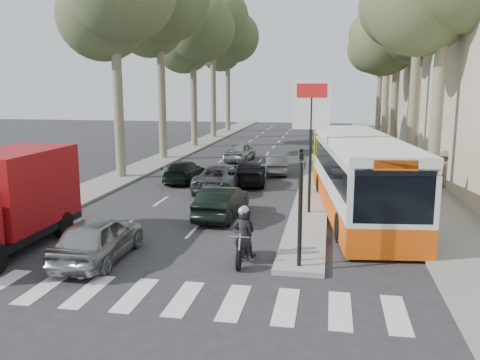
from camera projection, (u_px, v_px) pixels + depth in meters
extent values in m
plane|color=#28282B|center=(203.00, 249.00, 16.85)|extent=(120.00, 120.00, 0.00)
cube|color=gray|center=(389.00, 155.00, 39.54)|extent=(3.20, 70.00, 0.12)
cube|color=gray|center=(193.00, 146.00, 45.32)|extent=(2.40, 64.00, 0.12)
cube|color=gray|center=(314.00, 186.00, 26.92)|extent=(1.50, 26.00, 0.16)
cube|color=#B7A88E|center=(462.00, 56.00, 45.61)|extent=(11.00, 20.00, 16.00)
cylinder|color=yellow|center=(301.00, 209.00, 15.00)|extent=(0.10, 0.10, 3.50)
cylinder|color=yellow|center=(310.00, 174.00, 20.80)|extent=(0.10, 0.10, 3.50)
cylinder|color=yellow|center=(315.00, 155.00, 26.61)|extent=(0.10, 0.10, 3.50)
cylinder|color=black|center=(310.00, 154.00, 20.65)|extent=(0.12, 0.12, 5.20)
cube|color=white|center=(312.00, 104.00, 20.28)|extent=(1.50, 0.10, 2.00)
cube|color=red|center=(312.00, 90.00, 20.13)|extent=(1.20, 0.02, 0.55)
cylinder|color=black|center=(300.00, 218.00, 14.54)|extent=(0.12, 0.12, 3.20)
imported|color=black|center=(301.00, 166.00, 14.27)|extent=(0.16, 0.41, 1.00)
cylinder|color=#6B604C|center=(118.00, 106.00, 29.08)|extent=(0.56, 0.56, 8.40)
sphere|color=#404F2C|center=(102.00, 15.00, 28.91)|extent=(5.20, 5.20, 5.20)
cylinder|color=#6B604C|center=(162.00, 98.00, 36.79)|extent=(0.56, 0.56, 8.96)
sphere|color=#404F2C|center=(149.00, 21.00, 36.55)|extent=(5.20, 5.20, 5.20)
cylinder|color=#6B604C|center=(194.00, 101.00, 44.58)|extent=(0.56, 0.56, 8.12)
sphere|color=#404F2C|center=(184.00, 44.00, 44.43)|extent=(5.20, 5.20, 5.20)
sphere|color=#404F2C|center=(200.00, 28.00, 42.54)|extent=(5.80, 5.80, 5.80)
sphere|color=#404F2C|center=(198.00, 16.00, 44.28)|extent=(4.80, 4.80, 4.80)
cylinder|color=#6B604C|center=(213.00, 92.00, 52.21)|extent=(0.56, 0.56, 9.52)
sphere|color=#404F2C|center=(205.00, 34.00, 51.91)|extent=(5.20, 5.20, 5.20)
sphere|color=#404F2C|center=(220.00, 18.00, 49.98)|extent=(5.80, 5.80, 5.80)
sphere|color=#404F2C|center=(217.00, 7.00, 51.69)|extent=(4.80, 4.80, 4.80)
cylinder|color=#6B604C|center=(228.00, 95.00, 60.05)|extent=(0.56, 0.56, 8.68)
sphere|color=#404F2C|center=(220.00, 49.00, 59.84)|extent=(5.20, 5.20, 5.20)
sphere|color=#404F2C|center=(234.00, 37.00, 57.93)|extent=(5.80, 5.80, 5.80)
sphere|color=#404F2C|center=(231.00, 28.00, 59.66)|extent=(4.80, 4.80, 4.80)
cylinder|color=#6B604C|center=(437.00, 110.00, 24.20)|extent=(0.56, 0.56, 8.40)
sphere|color=#404F2C|center=(420.00, 1.00, 24.03)|extent=(5.20, 5.20, 5.20)
cylinder|color=#6B604C|center=(414.00, 97.00, 31.85)|extent=(0.56, 0.56, 9.24)
sphere|color=#404F2C|center=(401.00, 6.00, 31.58)|extent=(5.20, 5.20, 5.20)
cylinder|color=#6B604C|center=(395.00, 104.00, 39.76)|extent=(0.56, 0.56, 7.84)
sphere|color=#404F2C|center=(384.00, 42.00, 39.64)|extent=(5.20, 5.20, 5.20)
sphere|color=#404F2C|center=(413.00, 25.00, 37.76)|extent=(5.80, 5.80, 5.80)
sphere|color=#404F2C|center=(400.00, 13.00, 39.51)|extent=(4.80, 4.80, 4.80)
cylinder|color=#6B604C|center=(386.00, 95.00, 47.38)|extent=(0.56, 0.56, 8.96)
sphere|color=#404F2C|center=(377.00, 36.00, 47.14)|extent=(5.20, 5.20, 5.20)
sphere|color=#404F2C|center=(401.00, 19.00, 45.23)|extent=(5.80, 5.80, 5.80)
sphere|color=#404F2C|center=(391.00, 8.00, 46.95)|extent=(4.80, 4.80, 4.80)
cylinder|color=#6B604C|center=(379.00, 97.00, 55.16)|extent=(0.56, 0.56, 8.40)
sphere|color=#404F2C|center=(371.00, 49.00, 54.98)|extent=(5.20, 5.20, 5.20)
sphere|color=#404F2C|center=(392.00, 36.00, 53.08)|extent=(5.80, 5.80, 5.80)
sphere|color=#404F2C|center=(384.00, 26.00, 54.82)|extent=(4.80, 4.80, 4.80)
imported|color=#95989C|center=(98.00, 238.00, 15.61)|extent=(1.70, 4.16, 1.41)
imported|color=black|center=(222.00, 202.00, 20.69)|extent=(1.62, 4.08, 1.32)
imported|color=#45474C|center=(220.00, 178.00, 26.25)|extent=(2.36, 4.80, 1.31)
imported|color=black|center=(249.00, 173.00, 27.89)|extent=(2.34, 4.61, 1.28)
imported|color=#9C9FA3|center=(240.00, 152.00, 36.39)|extent=(2.00, 4.23, 1.40)
imported|color=#4E5155|center=(276.00, 164.00, 31.12)|extent=(1.70, 3.69, 1.17)
imported|color=black|center=(184.00, 172.00, 28.51)|extent=(1.70, 4.10, 1.18)
cube|color=black|center=(6.00, 234.00, 16.55)|extent=(2.22, 6.05, 0.25)
cylinder|color=black|center=(12.00, 222.00, 18.50)|extent=(0.30, 0.91, 0.91)
cylinder|color=black|center=(63.00, 224.00, 18.15)|extent=(0.30, 0.91, 0.91)
cube|color=maroon|center=(17.00, 187.00, 17.08)|extent=(2.32, 4.23, 2.52)
cube|color=#E7510C|center=(358.00, 200.00, 21.42)|extent=(4.11, 12.69, 0.98)
cube|color=silver|center=(359.00, 169.00, 21.19)|extent=(4.11, 12.69, 1.63)
cube|color=black|center=(359.00, 162.00, 21.13)|extent=(4.08, 12.20, 0.92)
cube|color=silver|center=(360.00, 141.00, 20.97)|extent=(4.11, 12.69, 0.33)
cube|color=black|center=(394.00, 198.00, 15.07)|extent=(2.38, 0.33, 1.63)
cube|color=#E7510C|center=(396.00, 166.00, 14.89)|extent=(1.30, 0.21, 0.35)
cylinder|color=black|center=(340.00, 227.00, 17.60)|extent=(0.42, 1.07, 1.04)
cylinder|color=black|center=(413.00, 229.00, 17.45)|extent=(0.42, 1.07, 1.04)
cylinder|color=black|center=(320.00, 185.00, 25.19)|extent=(0.42, 1.07, 1.04)
cylinder|color=black|center=(370.00, 186.00, 25.04)|extent=(0.42, 1.07, 1.04)
cylinder|color=black|center=(239.00, 260.00, 14.82)|extent=(0.11, 0.61, 0.61)
cylinder|color=black|center=(246.00, 245.00, 16.21)|extent=(0.11, 0.61, 0.61)
cylinder|color=silver|center=(239.00, 248.00, 14.82)|extent=(0.06, 0.38, 0.77)
cube|color=black|center=(243.00, 248.00, 15.54)|extent=(0.22, 0.72, 0.29)
cube|color=black|center=(242.00, 242.00, 15.31)|extent=(0.29, 0.44, 0.21)
cube|color=black|center=(244.00, 239.00, 15.78)|extent=(0.28, 0.63, 0.11)
cylinder|color=silver|center=(239.00, 237.00, 14.82)|extent=(0.59, 0.05, 0.04)
imported|color=black|center=(243.00, 235.00, 15.46)|extent=(0.59, 0.39, 1.61)
imported|color=black|center=(245.00, 233.00, 15.84)|extent=(0.74, 0.42, 1.51)
sphere|color=#B2B2B7|center=(243.00, 211.00, 15.28)|extent=(0.27, 0.27, 0.27)
sphere|color=#B2B2B7|center=(245.00, 210.00, 15.68)|extent=(0.27, 0.27, 0.27)
imported|color=#3B314A|center=(393.00, 172.00, 25.68)|extent=(1.12, 1.11, 1.81)
imported|color=#67574D|center=(444.00, 169.00, 26.29)|extent=(1.33, 1.18, 1.92)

